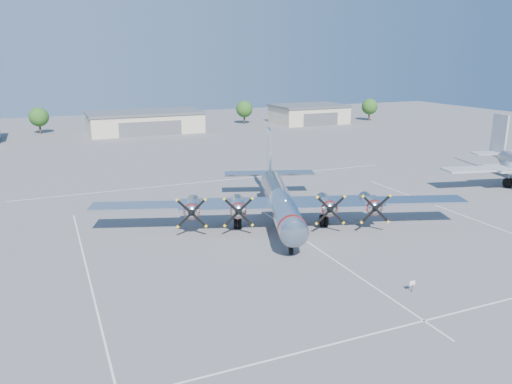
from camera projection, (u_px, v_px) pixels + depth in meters
name	position (u px, v px, depth m)	size (l,w,h in m)	color
ground	(289.00, 229.00, 56.24)	(260.00, 260.00, 0.00)	#555557
parking_lines	(296.00, 234.00, 54.68)	(60.00, 50.08, 0.01)	silver
hangar_center	(145.00, 122.00, 128.24)	(28.60, 14.60, 5.40)	beige
hangar_east	(309.00, 114.00, 146.50)	(20.60, 14.60, 5.40)	beige
tree_west	(39.00, 117.00, 125.46)	(4.80, 4.80, 6.64)	#382619
tree_east	(244.00, 109.00, 144.61)	(4.80, 4.80, 6.64)	#382619
tree_far_east	(370.00, 107.00, 151.98)	(4.80, 4.80, 6.64)	#382619
main_bomber_b29	(279.00, 222.00, 58.80)	(42.18, 28.85, 9.33)	silver
info_placard	(412.00, 284.00, 41.09)	(0.52, 0.06, 0.99)	black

